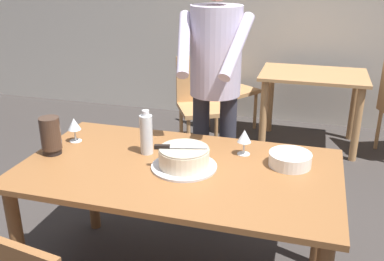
% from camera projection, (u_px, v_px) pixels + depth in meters
% --- Properties ---
extents(back_wall, '(10.00, 0.12, 2.70)m').
position_uv_depth(back_wall, '(263.00, 0.00, 4.72)').
color(back_wall, '#BCB7AD').
rests_on(back_wall, ground_plane).
extents(main_dining_table, '(1.64, 0.92, 0.75)m').
position_uv_depth(main_dining_table, '(179.00, 184.00, 2.28)').
color(main_dining_table, brown).
rests_on(main_dining_table, ground_plane).
extents(cake_on_platter, '(0.34, 0.34, 0.11)m').
position_uv_depth(cake_on_platter, '(184.00, 159.00, 2.22)').
color(cake_on_platter, silver).
rests_on(cake_on_platter, main_dining_table).
extents(cake_knife, '(0.27, 0.09, 0.02)m').
position_uv_depth(cake_knife, '(170.00, 147.00, 2.19)').
color(cake_knife, silver).
rests_on(cake_knife, cake_on_platter).
extents(plate_stack, '(0.22, 0.22, 0.07)m').
position_uv_depth(plate_stack, '(290.00, 159.00, 2.25)').
color(plate_stack, white).
rests_on(plate_stack, main_dining_table).
extents(wine_glass_near, '(0.08, 0.08, 0.14)m').
position_uv_depth(wine_glass_near, '(74.00, 125.00, 2.53)').
color(wine_glass_near, silver).
rests_on(wine_glass_near, main_dining_table).
extents(wine_glass_far, '(0.08, 0.08, 0.14)m').
position_uv_depth(wine_glass_far, '(244.00, 137.00, 2.35)').
color(wine_glass_far, silver).
rests_on(wine_glass_far, main_dining_table).
extents(water_bottle, '(0.07, 0.07, 0.25)m').
position_uv_depth(water_bottle, '(146.00, 134.00, 2.36)').
color(water_bottle, silver).
rests_on(water_bottle, main_dining_table).
extents(hurricane_lamp, '(0.11, 0.11, 0.21)m').
position_uv_depth(hurricane_lamp, '(51.00, 135.00, 2.36)').
color(hurricane_lamp, black).
rests_on(hurricane_lamp, main_dining_table).
extents(person_cutting_cake, '(0.47, 0.56, 1.72)m').
position_uv_depth(person_cutting_cake, '(215.00, 75.00, 2.72)').
color(person_cutting_cake, '#2D2D38').
rests_on(person_cutting_cake, ground_plane).
extents(background_table, '(1.00, 0.70, 0.74)m').
position_uv_depth(background_table, '(312.00, 89.00, 4.22)').
color(background_table, tan).
rests_on(background_table, ground_plane).
extents(background_chair_0, '(0.61, 0.61, 0.90)m').
position_uv_depth(background_chair_0, '(228.00, 86.00, 4.65)').
color(background_chair_0, tan).
rests_on(background_chair_0, ground_plane).
extents(background_chair_2, '(0.60, 0.60, 0.90)m').
position_uv_depth(background_chair_2, '(202.00, 100.00, 4.17)').
color(background_chair_2, tan).
rests_on(background_chair_2, ground_plane).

